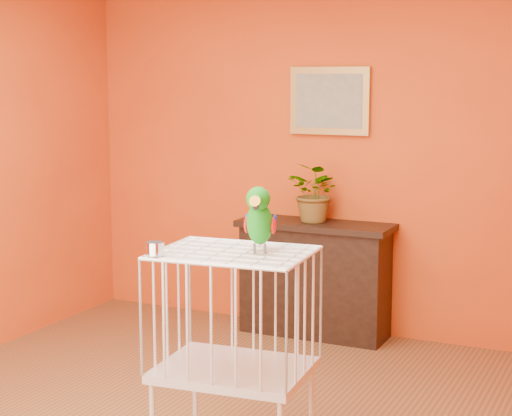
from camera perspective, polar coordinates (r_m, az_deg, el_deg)
The scene contains 7 objects.
room_shell at distance 4.41m, azimuth -5.29°, elevation 4.21°, with size 4.50×4.50×4.50m.
console_cabinet at distance 6.43m, azimuth 3.92°, elevation -4.72°, with size 1.16×0.42×0.86m.
potted_plant at distance 6.28m, azimuth 3.87°, elevation 0.53°, with size 0.40×0.44×0.34m, color #26722D.
framed_picture at distance 6.41m, azimuth 4.91°, elevation 7.13°, with size 0.62×0.04×0.50m.
birdcage at distance 4.22m, azimuth -1.48°, elevation -10.02°, with size 0.76×0.61×1.10m.
feed_cup at distance 4.00m, azimuth -6.77°, elevation -2.70°, with size 0.09×0.09×0.06m, color silver.
parrot at distance 4.02m, azimuth 0.24°, elevation -0.72°, with size 0.17×0.29×0.32m.
Camera 1 is at (2.24, -3.78, 1.93)m, focal length 60.00 mm.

